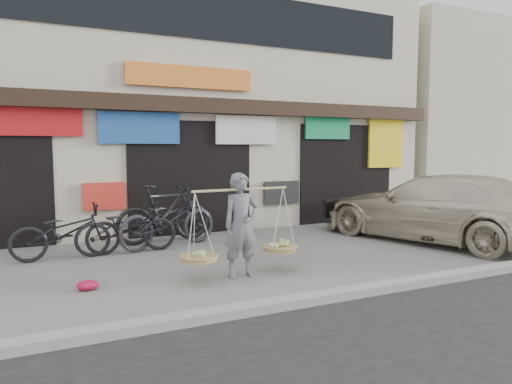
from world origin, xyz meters
name	(u,v)px	position (x,y,z in m)	size (l,w,h in m)	color
ground	(252,267)	(0.00, 0.00, 0.00)	(70.00, 70.00, 0.00)	slate
kerb	(315,298)	(0.00, -2.00, 0.06)	(70.00, 0.25, 0.12)	gray
shophouse_block	(161,100)	(0.00, 6.42, 3.45)	(14.00, 6.32, 7.00)	beige
neighbor_east	(471,122)	(13.50, 7.00, 3.20)	(12.00, 7.00, 6.40)	#B9B299
street_vendor	(241,229)	(-0.38, -0.43, 0.77)	(2.00, 0.65, 1.66)	slate
bike_0	(66,232)	(-2.85, 2.03, 0.51)	(0.68, 1.94, 1.02)	black
bike_1	(164,213)	(-0.85, 2.75, 0.64)	(0.60, 2.12, 1.27)	black
bike_2	(168,219)	(-0.88, 2.23, 0.58)	(0.77, 2.21, 1.16)	#28292D
bike_3	(127,227)	(-1.76, 2.03, 0.51)	(0.68, 1.94, 1.02)	black
suv	(435,208)	(4.61, 0.39, 0.74)	(3.49, 5.51, 1.49)	beige
red_bag	(88,285)	(-2.68, -0.14, 0.07)	(0.31, 0.25, 0.14)	#BB1139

